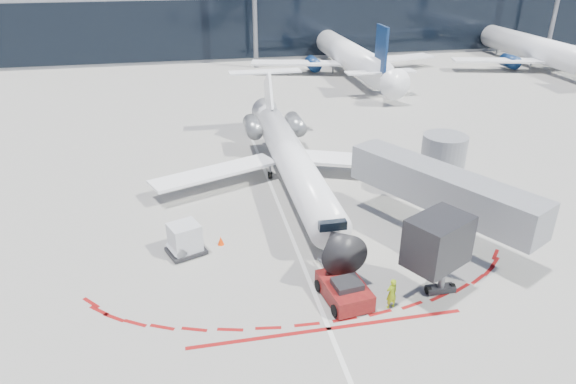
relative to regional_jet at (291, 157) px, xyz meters
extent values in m
plane|color=slate|center=(-1.60, -5.57, -2.26)|extent=(260.00, 260.00, 0.00)
cube|color=silver|center=(-1.60, -3.57, -2.25)|extent=(0.25, 40.00, 0.01)
cube|color=maroon|center=(-1.60, -17.07, -2.25)|extent=(14.00, 0.25, 0.01)
cube|color=gray|center=(-1.60, 59.43, 2.74)|extent=(150.00, 24.00, 10.00)
cube|color=black|center=(-1.60, 47.38, 2.74)|extent=(150.00, 0.20, 9.00)
cube|color=gray|center=(7.40, -10.07, 1.34)|extent=(8.22, 12.61, 2.30)
cube|color=black|center=(4.35, -15.81, 1.34)|extent=(3.86, 3.44, 2.60)
cylinder|color=slate|center=(5.15, -15.41, -1.06)|extent=(0.36, 0.36, 2.40)
cube|color=black|center=(5.15, -15.41, -2.04)|extent=(1.60, 0.60, 0.30)
cylinder|color=gray|center=(10.46, -4.34, 0.14)|extent=(3.20, 3.20, 4.80)
cylinder|color=black|center=(10.46, -4.34, -2.01)|extent=(4.00, 4.00, 0.50)
cylinder|color=white|center=(0.00, -1.11, -0.03)|extent=(2.56, 20.85, 2.56)
cone|color=black|center=(0.00, -12.86, -0.03)|extent=(2.56, 2.65, 2.56)
cone|color=white|center=(0.00, 11.02, -0.03)|extent=(2.56, 3.41, 2.56)
cube|color=black|center=(0.00, -11.35, 0.49)|extent=(1.61, 1.33, 0.52)
cube|color=white|center=(-5.88, 0.31, -0.88)|extent=(10.15, 6.02, 0.29)
cube|color=white|center=(5.88, 0.31, -0.88)|extent=(10.15, 6.02, 0.29)
cube|color=white|center=(0.00, 10.07, 2.24)|extent=(0.24, 4.45, 4.53)
cube|color=white|center=(0.00, 12.06, 3.95)|extent=(6.82, 1.52, 0.15)
cylinder|color=slate|center=(-1.94, 7.23, 0.21)|extent=(1.42, 3.22, 1.42)
cylinder|color=slate|center=(1.94, 7.23, 0.21)|extent=(1.42, 3.22, 1.42)
cylinder|color=black|center=(0.00, -9.83, -1.99)|extent=(0.21, 0.53, 0.53)
cylinder|color=black|center=(-1.42, 1.26, -1.96)|extent=(0.28, 0.61, 0.61)
cylinder|color=black|center=(1.42, 1.26, -1.96)|extent=(0.28, 0.61, 0.61)
cylinder|color=slate|center=(0.00, -9.83, -1.74)|extent=(0.17, 0.17, 1.04)
cube|color=#540C0F|center=(-0.18, -14.94, -1.69)|extent=(2.48, 3.53, 0.92)
cube|color=black|center=(-0.14, -15.25, -1.08)|extent=(1.59, 1.41, 0.36)
cylinder|color=slate|center=(-0.49, -12.71, -1.90)|extent=(0.46, 2.66, 0.10)
cylinder|color=black|center=(-1.00, -16.19, -1.93)|extent=(0.37, 0.69, 0.66)
cylinder|color=black|center=(0.94, -15.93, -1.93)|extent=(0.37, 0.69, 0.66)
cylinder|color=black|center=(-1.30, -13.96, -1.93)|extent=(0.37, 0.69, 0.66)
cylinder|color=black|center=(0.63, -13.69, -1.93)|extent=(0.37, 0.69, 0.66)
imported|color=#B4E317|center=(2.00, -16.09, -1.38)|extent=(0.73, 0.56, 1.76)
cube|color=black|center=(-8.35, -8.70, -2.07)|extent=(2.65, 2.46, 0.23)
cube|color=silver|center=(-8.35, -8.70, -1.11)|extent=(2.17, 2.11, 1.71)
cylinder|color=black|center=(-8.89, -9.66, -2.15)|extent=(0.18, 0.24, 0.21)
cylinder|color=black|center=(-7.30, -9.04, -2.15)|extent=(0.18, 0.24, 0.21)
cylinder|color=black|center=(-9.39, -8.37, -2.15)|extent=(0.18, 0.24, 0.21)
cylinder|color=black|center=(-7.80, -7.75, -2.15)|extent=(0.18, 0.24, 0.21)
cone|color=#F53A05|center=(-6.17, -8.10, -1.97)|extent=(0.41, 0.41, 0.57)
cone|color=#F53A05|center=(-0.17, -13.56, -2.01)|extent=(0.36, 0.36, 0.50)
camera|label=1|loc=(-7.51, -36.13, 14.91)|focal=32.00mm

